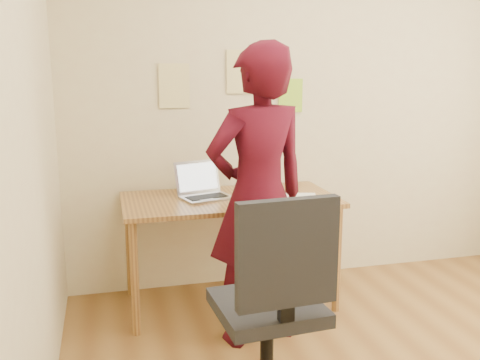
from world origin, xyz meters
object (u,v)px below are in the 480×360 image
object	(u,v)px
phone	(267,203)
office_chair	(273,320)
laptop	(203,190)
person	(258,197)
desk	(230,210)

from	to	relation	value
phone	office_chair	world-z (taller)	office_chair
laptop	phone	distance (m)	0.45
person	laptop	bearing A→B (deg)	-82.67
person	desk	bearing A→B (deg)	-97.77
phone	laptop	bearing A→B (deg)	109.98
laptop	phone	size ratio (longest dim) A/B	2.87
desk	person	size ratio (longest dim) A/B	0.81
laptop	office_chair	xyz separation A→B (m)	(0.08, -1.25, -0.34)
desk	laptop	size ratio (longest dim) A/B	3.66
office_chair	person	bearing A→B (deg)	75.57
laptop	office_chair	distance (m)	1.30
desk	laptop	distance (m)	0.22
desk	laptop	bearing A→B (deg)	160.23
laptop	office_chair	size ratio (longest dim) A/B	0.36
person	phone	bearing A→B (deg)	-128.69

